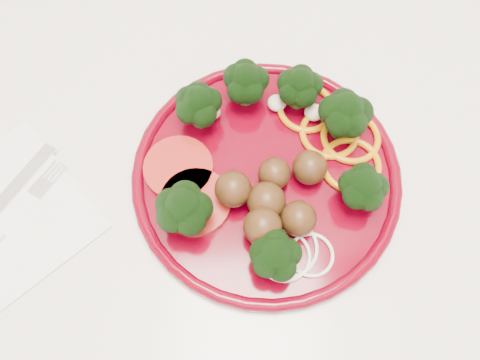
{
  "coord_description": "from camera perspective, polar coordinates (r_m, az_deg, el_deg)",
  "views": [
    {
      "loc": [
        -0.2,
        1.45,
        1.39
      ],
      "look_at": [
        -0.2,
        1.66,
        0.92
      ],
      "focal_mm": 35.0,
      "sensor_mm": 36.0,
      "label": 1
    }
  ],
  "objects": [
    {
      "name": "counter",
      "position": [
        0.99,
        11.48,
        -8.78
      ],
      "size": [
        2.4,
        0.6,
        0.9
      ],
      "color": "silver",
      "rests_on": "ground"
    },
    {
      "name": "plate",
      "position": [
        0.52,
        3.68,
        1.71
      ],
      "size": [
        0.3,
        0.3,
        0.07
      ],
      "rotation": [
        0.0,
        0.0,
        0.19
      ],
      "color": "#51000D",
      "rests_on": "counter"
    }
  ]
}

